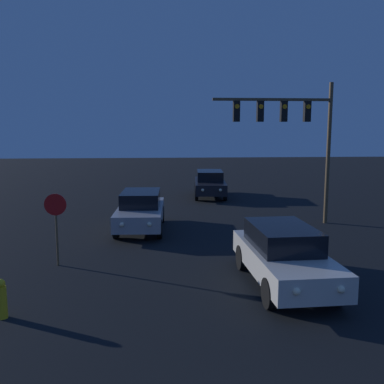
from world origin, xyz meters
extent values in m
cube|color=beige|center=(2.26, 8.04, 0.70)|extent=(2.04, 4.75, 0.65)
cube|color=black|center=(2.25, 8.27, 1.33)|extent=(1.67, 2.55, 0.61)
cylinder|color=black|center=(3.17, 6.62, 0.38)|extent=(0.23, 0.76, 0.75)
cylinder|color=black|center=(1.46, 6.55, 0.38)|extent=(0.23, 0.76, 0.75)
cylinder|color=black|center=(3.05, 9.52, 0.38)|extent=(0.23, 0.76, 0.75)
cylinder|color=black|center=(1.35, 9.45, 0.38)|extent=(0.23, 0.76, 0.75)
sphere|color=#F9EFC6|center=(2.86, 5.70, 0.77)|extent=(0.18, 0.18, 0.18)
sphere|color=#F9EFC6|center=(1.84, 5.66, 0.77)|extent=(0.18, 0.18, 0.18)
cube|color=#99999E|center=(-1.96, 14.91, 0.70)|extent=(2.03, 4.75, 0.65)
cube|color=black|center=(-1.95, 15.14, 1.33)|extent=(1.67, 2.55, 0.61)
cylinder|color=black|center=(-1.16, 13.43, 0.38)|extent=(0.23, 0.76, 0.75)
cylinder|color=black|center=(-2.87, 13.49, 0.38)|extent=(0.23, 0.76, 0.75)
cylinder|color=black|center=(-1.06, 16.33, 0.38)|extent=(0.23, 0.76, 0.75)
cylinder|color=black|center=(-2.76, 16.39, 0.38)|extent=(0.23, 0.76, 0.75)
sphere|color=#F9EFC6|center=(-1.54, 12.53, 0.77)|extent=(0.18, 0.18, 0.18)
sphere|color=#F9EFC6|center=(-2.56, 12.57, 0.77)|extent=(0.18, 0.18, 0.18)
cube|color=black|center=(2.04, 23.55, 0.70)|extent=(2.22, 4.81, 0.65)
cube|color=black|center=(2.06, 23.79, 1.33)|extent=(1.77, 2.61, 0.61)
cylinder|color=black|center=(2.77, 22.04, 0.38)|extent=(0.26, 0.77, 0.75)
cylinder|color=black|center=(1.07, 22.17, 0.38)|extent=(0.26, 0.77, 0.75)
cylinder|color=black|center=(3.00, 24.93, 0.38)|extent=(0.26, 0.77, 0.75)
cylinder|color=black|center=(1.30, 25.07, 0.38)|extent=(0.26, 0.77, 0.75)
sphere|color=#F9EFC6|center=(2.36, 21.16, 0.77)|extent=(0.18, 0.18, 0.18)
sphere|color=#F9EFC6|center=(1.34, 21.24, 0.77)|extent=(0.18, 0.18, 0.18)
cylinder|color=brown|center=(6.43, 15.61, 3.15)|extent=(0.18, 0.18, 6.31)
cube|color=brown|center=(3.81, 15.61, 5.55)|extent=(5.25, 0.12, 0.12)
cube|color=black|center=(5.38, 15.61, 5.04)|extent=(0.28, 0.28, 0.90)
cylinder|color=orange|center=(5.38, 15.46, 5.24)|extent=(0.20, 0.02, 0.20)
cube|color=black|center=(4.33, 15.61, 5.04)|extent=(0.28, 0.28, 0.90)
cylinder|color=orange|center=(4.33, 15.46, 5.24)|extent=(0.20, 0.02, 0.20)
cube|color=black|center=(3.28, 15.61, 5.04)|extent=(0.28, 0.28, 0.90)
cylinder|color=orange|center=(3.28, 15.46, 5.24)|extent=(0.20, 0.02, 0.20)
cube|color=black|center=(2.23, 15.61, 5.04)|extent=(0.28, 0.28, 0.90)
cylinder|color=orange|center=(2.23, 15.46, 5.24)|extent=(0.20, 0.02, 0.20)
cylinder|color=brown|center=(-4.38, 10.27, 1.15)|extent=(0.07, 0.07, 2.31)
cylinder|color=red|center=(-4.38, 10.25, 1.97)|extent=(0.68, 0.03, 0.68)
cylinder|color=gold|center=(-4.77, 6.49, 0.38)|extent=(0.24, 0.24, 0.75)
sphere|color=gold|center=(-4.77, 6.49, 0.82)|extent=(0.22, 0.22, 0.22)
camera|label=1|loc=(-1.14, -3.09, 4.31)|focal=40.00mm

